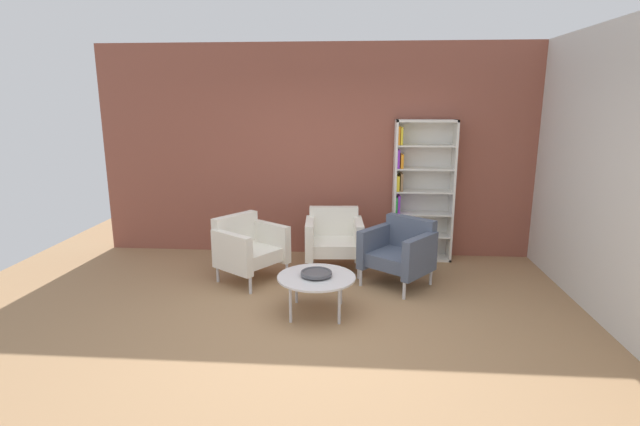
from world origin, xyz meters
TOP-DOWN VIEW (x-y plane):
  - ground_plane at (0.00, 0.00)m, footprint 8.32×8.32m
  - brick_back_panel at (0.00, 2.46)m, footprint 6.40×0.12m
  - plaster_right_partition at (2.86, 0.60)m, footprint 0.12×5.20m
  - bookshelf_tall at (1.24, 2.26)m, footprint 0.80×0.30m
  - coffee_table_low at (0.00, 0.36)m, footprint 0.80×0.80m
  - decorative_bowl at (0.00, 0.36)m, footprint 0.32×0.32m
  - armchair_corner_red at (-0.90, 1.26)m, footprint 0.93×0.95m
  - armchair_spare_guest at (0.92, 1.25)m, footprint 0.95×0.94m
  - armchair_near_window at (0.12, 1.72)m, footprint 0.76×0.70m

SIDE VIEW (x-z plane):
  - ground_plane at x=0.00m, z-range 0.00..0.00m
  - coffee_table_low at x=0.00m, z-range 0.17..0.57m
  - armchair_corner_red at x=-0.90m, z-range 0.02..0.80m
  - armchair_spare_guest at x=0.92m, z-range 0.02..0.80m
  - armchair_near_window at x=0.12m, z-range 0.02..0.80m
  - decorative_bowl at x=0.00m, z-range 0.41..0.46m
  - bookshelf_tall at x=1.24m, z-range -0.01..1.89m
  - brick_back_panel at x=0.00m, z-range 0.00..2.90m
  - plaster_right_partition at x=2.86m, z-range 0.00..2.90m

